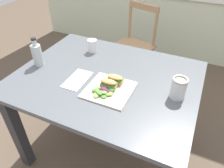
# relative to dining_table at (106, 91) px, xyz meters

# --- Properties ---
(ground_plane) EXTENTS (7.88, 7.88, 0.00)m
(ground_plane) POSITION_rel_dining_table_xyz_m (0.03, -0.13, -0.61)
(ground_plane) COLOR brown
(dining_table) EXTENTS (1.16, 0.92, 0.74)m
(dining_table) POSITION_rel_dining_table_xyz_m (0.00, 0.00, 0.00)
(dining_table) COLOR #51565B
(dining_table) RESTS_ON ground
(chair_wooden_far) EXTENTS (0.50, 0.50, 0.87)m
(chair_wooden_far) POSITION_rel_dining_table_xyz_m (-0.17, 1.03, -0.17)
(chair_wooden_far) COLOR tan
(chair_wooden_far) RESTS_ON ground
(plate_lunch) EXTENTS (0.27, 0.27, 0.01)m
(plate_lunch) POSITION_rel_dining_table_xyz_m (0.08, -0.12, 0.13)
(plate_lunch) COLOR beige
(plate_lunch) RESTS_ON dining_table
(sandwich_half_front) EXTENTS (0.10, 0.06, 0.06)m
(sandwich_half_front) POSITION_rel_dining_table_xyz_m (0.07, -0.11, 0.17)
(sandwich_half_front) COLOR tan
(sandwich_half_front) RESTS_ON plate_lunch
(sandwich_half_back) EXTENTS (0.10, 0.06, 0.06)m
(sandwich_half_back) POSITION_rel_dining_table_xyz_m (0.09, -0.05, 0.17)
(sandwich_half_back) COLOR tan
(sandwich_half_back) RESTS_ON plate_lunch
(salad_mixed_greens) EXTENTS (0.14, 0.14, 0.03)m
(salad_mixed_greens) POSITION_rel_dining_table_xyz_m (0.06, -0.17, 0.15)
(salad_mixed_greens) COLOR #518438
(salad_mixed_greens) RESTS_ON plate_lunch
(napkin_folded) EXTENTS (0.12, 0.22, 0.00)m
(napkin_folded) POSITION_rel_dining_table_xyz_m (-0.15, -0.11, 0.13)
(napkin_folded) COLOR white
(napkin_folded) RESTS_ON dining_table
(fork_on_napkin) EXTENTS (0.04, 0.19, 0.00)m
(fork_on_napkin) POSITION_rel_dining_table_xyz_m (-0.15, -0.09, 0.13)
(fork_on_napkin) COLOR silver
(fork_on_napkin) RESTS_ON napkin_folded
(bottle_cold_brew) EXTENTS (0.07, 0.07, 0.20)m
(bottle_cold_brew) POSITION_rel_dining_table_xyz_m (-0.49, -0.07, 0.20)
(bottle_cold_brew) COLOR black
(bottle_cold_brew) RESTS_ON dining_table
(mason_jar_iced_tea) EXTENTS (0.09, 0.09, 0.13)m
(mason_jar_iced_tea) POSITION_rel_dining_table_xyz_m (0.45, -0.01, 0.18)
(mason_jar_iced_tea) COLOR #995623
(mason_jar_iced_tea) RESTS_ON dining_table
(cup_extra_side) EXTENTS (0.07, 0.07, 0.10)m
(cup_extra_side) POSITION_rel_dining_table_xyz_m (-0.24, 0.25, 0.18)
(cup_extra_side) COLOR white
(cup_extra_side) RESTS_ON dining_table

